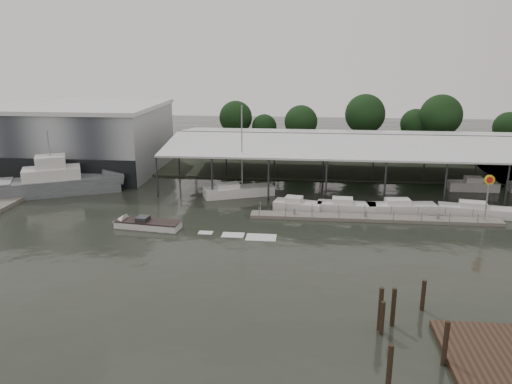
# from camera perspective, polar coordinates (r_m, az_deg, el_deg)

# --- Properties ---
(ground) EXTENTS (200.00, 200.00, 0.00)m
(ground) POSITION_cam_1_polar(r_m,az_deg,el_deg) (48.71, -3.03, -6.46)
(ground) COLOR black
(ground) RESTS_ON ground
(land_strip_far) EXTENTS (140.00, 30.00, 0.30)m
(land_strip_far) POSITION_cam_1_polar(r_m,az_deg,el_deg) (88.72, 1.07, 3.93)
(land_strip_far) COLOR #353B2C
(land_strip_far) RESTS_ON ground
(land_strip_west) EXTENTS (20.00, 40.00, 0.30)m
(land_strip_west) POSITION_cam_1_polar(r_m,az_deg,el_deg) (90.02, -25.95, 2.48)
(land_strip_west) COLOR #353B2C
(land_strip_west) RESTS_ON ground
(storage_warehouse) EXTENTS (24.50, 20.50, 10.50)m
(storage_warehouse) POSITION_cam_1_polar(r_m,az_deg,el_deg) (83.34, -19.31, 5.88)
(storage_warehouse) COLOR #9CA1A6
(storage_warehouse) RESTS_ON ground
(covered_boat_shed) EXTENTS (58.24, 24.00, 6.96)m
(covered_boat_shed) POSITION_cam_1_polar(r_m,az_deg,el_deg) (74.22, 13.44, 5.87)
(covered_boat_shed) COLOR silver
(covered_boat_shed) RESTS_ON ground
(trawler_dock) EXTENTS (3.00, 18.00, 0.50)m
(trawler_dock) POSITION_cam_1_polar(r_m,az_deg,el_deg) (71.62, -25.65, -0.48)
(trawler_dock) COLOR slate
(trawler_dock) RESTS_ON ground
(floating_dock) EXTENTS (28.00, 2.00, 1.40)m
(floating_dock) POSITION_cam_1_polar(r_m,az_deg,el_deg) (58.04, 13.33, -2.93)
(floating_dock) COLOR slate
(floating_dock) RESTS_ON ground
(shell_fuel_sign) EXTENTS (1.10, 0.18, 5.55)m
(shell_fuel_sign) POSITION_cam_1_polar(r_m,az_deg,el_deg) (59.84, 25.02, 0.27)
(shell_fuel_sign) COLOR gray
(shell_fuel_sign) RESTS_ON ground
(grey_trawler) EXTENTS (16.18, 10.81, 8.84)m
(grey_trawler) POSITION_cam_1_polar(r_m,az_deg,el_deg) (71.59, -21.38, 1.11)
(grey_trawler) COLOR slate
(grey_trawler) RESTS_ON ground
(white_sailboat) EXTENTS (9.49, 5.75, 12.04)m
(white_sailboat) POSITION_cam_1_polar(r_m,az_deg,el_deg) (65.67, -2.11, 0.11)
(white_sailboat) COLOR white
(white_sailboat) RESTS_ON ground
(speedboat_underway) EXTENTS (18.73, 4.42, 2.00)m
(speedboat_underway) POSITION_cam_1_polar(r_m,az_deg,el_deg) (55.43, -12.85, -3.59)
(speedboat_underway) COLOR white
(speedboat_underway) RESTS_ON ground
(moored_cruiser_0) EXTENTS (5.98, 3.37, 1.70)m
(moored_cruiser_0) POSITION_cam_1_polar(r_m,az_deg,el_deg) (60.03, 4.73, -1.50)
(moored_cruiser_0) COLOR white
(moored_cruiser_0) RESTS_ON ground
(moored_cruiser_1) EXTENTS (6.99, 2.75, 1.70)m
(moored_cruiser_1) POSITION_cam_1_polar(r_m,az_deg,el_deg) (60.29, 10.23, -1.63)
(moored_cruiser_1) COLOR white
(moored_cruiser_1) RESTS_ON ground
(moored_cruiser_2) EXTENTS (8.29, 3.10, 1.70)m
(moored_cruiser_2) POSITION_cam_1_polar(r_m,az_deg,el_deg) (61.41, 16.22, -1.70)
(moored_cruiser_2) COLOR white
(moored_cruiser_2) RESTS_ON ground
(moored_cruiser_3) EXTENTS (8.69, 3.68, 1.70)m
(moored_cruiser_3) POSITION_cam_1_polar(r_m,az_deg,el_deg) (63.30, 23.85, -1.93)
(moored_cruiser_3) COLOR white
(moored_cruiser_3) RESTS_ON ground
(mooring_pilings) EXTENTS (4.22, 9.81, 3.77)m
(mooring_pilings) POSITION_cam_1_polar(r_m,az_deg,el_deg) (35.17, 16.30, -14.49)
(mooring_pilings) COLOR #302118
(mooring_pilings) RESTS_ON ground
(horizon_tree_line) EXTENTS (65.73, 9.21, 11.08)m
(horizon_tree_line) POSITION_cam_1_polar(r_m,az_deg,el_deg) (94.45, 15.39, 7.91)
(horizon_tree_line) COLOR black
(horizon_tree_line) RESTS_ON ground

